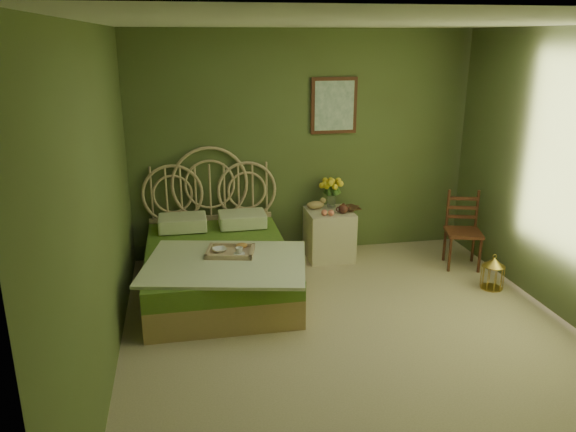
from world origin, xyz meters
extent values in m
plane|color=tan|center=(0.00, 0.00, 0.00)|extent=(4.50, 4.50, 0.00)
plane|color=silver|center=(0.00, 0.00, 2.60)|extent=(4.50, 4.50, 0.00)
plane|color=#4F6233|center=(0.00, 2.25, 1.30)|extent=(4.00, 0.00, 4.00)
plane|color=#4F6233|center=(-2.00, 0.00, 1.30)|extent=(0.00, 4.50, 4.50)
cube|color=#3D1D10|center=(0.35, 2.23, 1.75)|extent=(0.54, 0.03, 0.64)
cube|color=silver|center=(0.35, 2.21, 1.75)|extent=(0.46, 0.01, 0.56)
cube|color=tan|center=(-1.10, 1.23, 0.14)|extent=(1.41, 1.88, 0.28)
cube|color=olive|center=(-1.10, 1.23, 0.38)|extent=(1.41, 1.88, 0.19)
cube|color=white|center=(-1.05, 0.80, 0.49)|extent=(1.68, 1.41, 0.03)
cube|color=white|center=(-1.43, 1.89, 0.56)|extent=(0.52, 0.38, 0.15)
cube|color=white|center=(-0.77, 1.89, 0.56)|extent=(0.52, 0.38, 0.15)
cube|color=#D1B28B|center=(-0.99, 1.00, 0.49)|extent=(0.52, 0.44, 0.04)
ellipsoid|color=#B77A38|center=(-0.87, 1.09, 0.54)|extent=(0.12, 0.07, 0.05)
cube|color=beige|center=(0.25, 1.94, 0.29)|extent=(0.52, 0.52, 0.58)
cylinder|color=silver|center=(0.31, 2.07, 0.67)|extent=(0.10, 0.10, 0.18)
ellipsoid|color=tan|center=(0.11, 2.05, 0.63)|extent=(0.21, 0.11, 0.10)
sphere|color=#EC755B|center=(0.15, 1.78, 0.61)|extent=(0.07, 0.07, 0.07)
sphere|color=#EC755B|center=(0.22, 1.76, 0.61)|extent=(0.07, 0.07, 0.07)
cube|color=#3D1D10|center=(1.66, 1.39, 0.41)|extent=(0.47, 0.47, 0.04)
cylinder|color=#3D1D10|center=(1.50, 1.23, 0.20)|extent=(0.03, 0.03, 0.41)
cylinder|color=#3D1D10|center=(1.83, 1.23, 0.20)|extent=(0.03, 0.03, 0.41)
cylinder|color=#3D1D10|center=(1.50, 1.55, 0.20)|extent=(0.03, 0.03, 0.41)
cylinder|color=#3D1D10|center=(1.83, 1.55, 0.20)|extent=(0.03, 0.03, 0.41)
cube|color=#3D1D10|center=(1.66, 1.55, 0.63)|extent=(0.32, 0.12, 0.45)
cylinder|color=gold|center=(1.70, 0.78, 0.01)|extent=(0.22, 0.22, 0.01)
cylinder|color=gold|center=(1.70, 0.78, 0.12)|extent=(0.22, 0.22, 0.25)
cone|color=gold|center=(1.70, 0.78, 0.29)|extent=(0.22, 0.22, 0.09)
imported|color=#381E0F|center=(0.43, 1.96, 0.59)|extent=(0.22, 0.26, 0.02)
imported|color=#472819|center=(0.43, 1.96, 0.61)|extent=(0.25, 0.26, 0.02)
imported|color=white|center=(-1.09, 1.05, 0.53)|extent=(0.16, 0.16, 0.03)
imported|color=white|center=(-0.91, 0.94, 0.54)|extent=(0.08, 0.08, 0.07)
camera|label=1|loc=(-1.39, -4.07, 2.50)|focal=35.00mm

